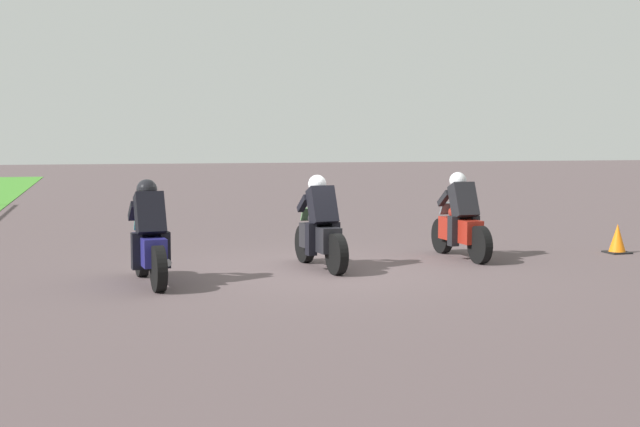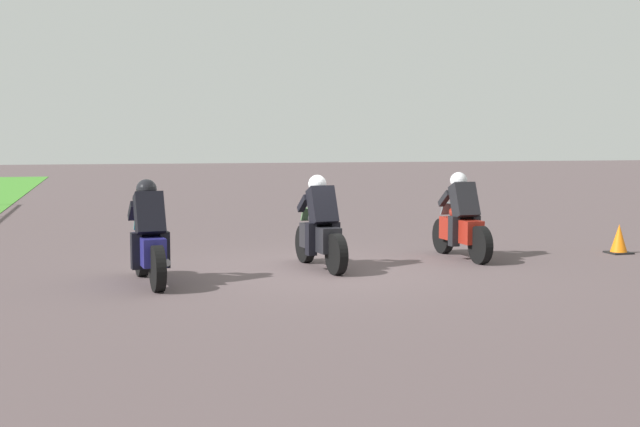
% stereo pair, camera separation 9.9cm
% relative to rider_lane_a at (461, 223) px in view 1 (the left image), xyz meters
% --- Properties ---
extents(ground_plane, '(120.00, 120.00, 0.00)m').
position_rel_rider_lane_a_xyz_m(ground_plane, '(-0.63, 2.70, -0.62)').
color(ground_plane, '#534446').
extents(rider_lane_a, '(2.04, 0.55, 1.51)m').
position_rel_rider_lane_a_xyz_m(rider_lane_a, '(0.00, 0.00, 0.00)').
color(rider_lane_a, black).
rests_on(rider_lane_a, ground_plane).
extents(rider_lane_b, '(2.04, 0.57, 1.51)m').
position_rel_rider_lane_a_xyz_m(rider_lane_b, '(-0.47, 2.68, 0.00)').
color(rider_lane_b, black).
rests_on(rider_lane_b, ground_plane).
extents(rider_lane_c, '(2.04, 0.57, 1.51)m').
position_rel_rider_lane_a_xyz_m(rider_lane_c, '(-1.22, 5.44, 0.00)').
color(rider_lane_c, black).
rests_on(rider_lane_c, ground_plane).
extents(traffic_cone, '(0.40, 0.40, 0.54)m').
position_rel_rider_lane_a_xyz_m(traffic_cone, '(-0.16, -3.06, -0.37)').
color(traffic_cone, black).
rests_on(traffic_cone, ground_plane).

